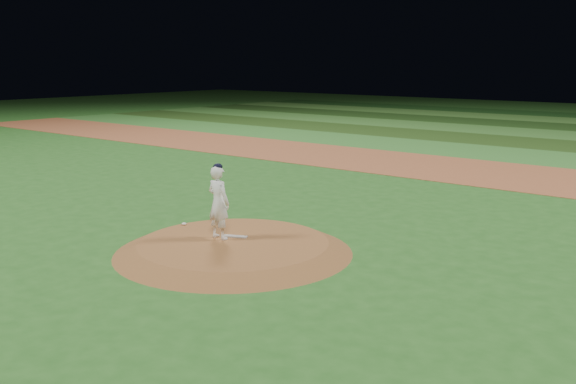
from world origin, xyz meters
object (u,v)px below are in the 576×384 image
at_px(pitching_rubber, 235,236).
at_px(pitchers_mound, 234,247).
at_px(pitcher_on_mound, 219,202).
at_px(rosin_bag, 184,224).

bearing_deg(pitching_rubber, pitchers_mound, -75.98).
distance_m(pitching_rubber, pitcher_on_mound, 0.94).
relative_size(pitchers_mound, pitching_rubber, 9.52).
bearing_deg(rosin_bag, pitching_rubber, 0.22).
distance_m(pitchers_mound, pitching_rubber, 0.42).
xyz_separation_m(pitching_rubber, pitcher_on_mound, (-0.21, -0.32, 0.86)).
relative_size(pitchers_mound, pitcher_on_mound, 3.08).
height_order(pitchers_mound, pitching_rubber, pitching_rubber).
bearing_deg(rosin_bag, pitchers_mound, -8.43).
bearing_deg(pitcher_on_mound, pitching_rubber, 56.65).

